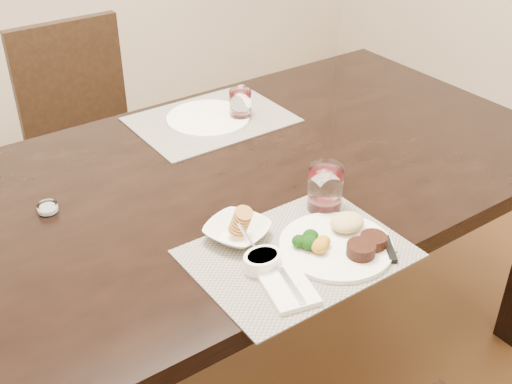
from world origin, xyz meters
TOP-DOWN VIEW (x-y plane):
  - ground_plane at (0.00, 0.00)m, footprint 4.50×4.50m
  - dining_table at (0.00, 0.00)m, footprint 2.00×1.00m
  - chair_far at (0.00, 0.93)m, footprint 0.42×0.42m
  - placemat_near at (-0.02, -0.38)m, footprint 0.46×0.34m
  - placemat_far at (0.18, 0.30)m, footprint 0.46×0.34m
  - dinner_plate at (0.07, -0.41)m, footprint 0.25×0.25m
  - napkin_fork at (-0.11, -0.45)m, footprint 0.13×0.18m
  - steak_knife at (0.15, -0.46)m, footprint 0.08×0.20m
  - cracker_bowl at (-0.09, -0.25)m, footprint 0.18×0.18m
  - sauce_ramekin at (-0.11, -0.37)m, footprint 0.09×0.13m
  - wine_glass_near at (0.14, -0.27)m, footprint 0.08×0.08m
  - far_plate at (0.17, 0.30)m, footprint 0.25×0.25m
  - wine_glass_far at (0.26, 0.25)m, footprint 0.07×0.07m
  - salt_cellar at (-0.41, 0.10)m, footprint 0.05×0.05m

SIDE VIEW (x-z plane):
  - ground_plane at x=0.00m, z-range 0.00..0.00m
  - chair_far at x=0.00m, z-range 0.05..0.95m
  - dining_table at x=0.00m, z-range 0.29..1.04m
  - placemat_near at x=-0.02m, z-range 0.75..0.75m
  - placemat_far at x=0.18m, z-range 0.75..0.75m
  - steak_knife at x=0.15m, z-range 0.75..0.76m
  - far_plate at x=0.17m, z-range 0.75..0.76m
  - salt_cellar at x=-0.41m, z-range 0.75..0.77m
  - napkin_fork at x=-0.11m, z-range 0.75..0.77m
  - dinner_plate at x=0.07m, z-range 0.75..0.79m
  - cracker_bowl at x=-0.09m, z-range 0.74..0.80m
  - sauce_ramekin at x=-0.11m, z-range 0.74..0.81m
  - wine_glass_far at x=0.26m, z-range 0.75..0.84m
  - wine_glass_near at x=0.14m, z-range 0.75..0.86m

